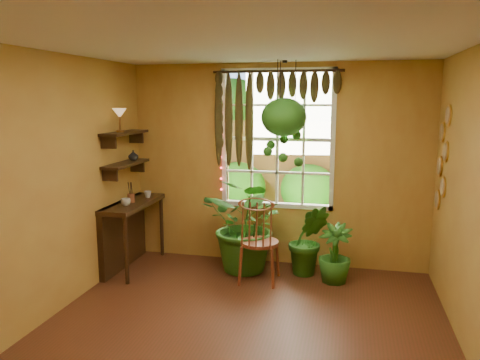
# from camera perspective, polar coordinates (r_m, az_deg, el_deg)

# --- Properties ---
(floor) EXTENTS (4.50, 4.50, 0.00)m
(floor) POSITION_cam_1_polar(r_m,az_deg,el_deg) (4.59, -0.31, -19.16)
(floor) COLOR #542718
(floor) RESTS_ON ground
(ceiling) EXTENTS (4.50, 4.50, 0.00)m
(ceiling) POSITION_cam_1_polar(r_m,az_deg,el_deg) (4.05, -0.34, 16.54)
(ceiling) COLOR silver
(ceiling) RESTS_ON wall_back
(wall_back) EXTENTS (4.00, 0.00, 4.00)m
(wall_back) POSITION_cam_1_polar(r_m,az_deg,el_deg) (6.29, 4.51, 1.78)
(wall_back) COLOR gold
(wall_back) RESTS_ON floor
(wall_left) EXTENTS (0.00, 4.50, 4.50)m
(wall_left) POSITION_cam_1_polar(r_m,az_deg,el_deg) (4.97, -23.35, -1.15)
(wall_left) COLOR gold
(wall_left) RESTS_ON floor
(window) EXTENTS (1.52, 0.10, 1.86)m
(window) POSITION_cam_1_polar(r_m,az_deg,el_deg) (6.28, 4.59, 4.98)
(window) COLOR white
(window) RESTS_ON wall_back
(valance_vine) EXTENTS (1.70, 0.12, 1.10)m
(valance_vine) POSITION_cam_1_polar(r_m,az_deg,el_deg) (6.15, 3.70, 10.27)
(valance_vine) COLOR #321C0D
(valance_vine) RESTS_ON window
(string_lights) EXTENTS (0.03, 0.03, 1.54)m
(string_lights) POSITION_cam_1_polar(r_m,az_deg,el_deg) (6.35, -2.35, 5.51)
(string_lights) COLOR #FF2633
(string_lights) RESTS_ON window
(wall_plates) EXTENTS (0.04, 0.32, 1.10)m
(wall_plates) POSITION_cam_1_polar(r_m,az_deg,el_deg) (5.83, 23.43, 2.35)
(wall_plates) COLOR #EFE3C3
(wall_plates) RESTS_ON wall_right
(counter_ledge) EXTENTS (0.40, 1.20, 0.90)m
(counter_ledge) POSITION_cam_1_polar(r_m,az_deg,el_deg) (6.42, -13.69, -5.58)
(counter_ledge) COLOR #321C0D
(counter_ledge) RESTS_ON floor
(shelf_lower) EXTENTS (0.25, 0.90, 0.04)m
(shelf_lower) POSITION_cam_1_polar(r_m,az_deg,el_deg) (6.24, -13.73, 1.93)
(shelf_lower) COLOR #321C0D
(shelf_lower) RESTS_ON wall_left
(shelf_upper) EXTENTS (0.25, 0.90, 0.04)m
(shelf_upper) POSITION_cam_1_polar(r_m,az_deg,el_deg) (6.20, -13.88, 5.59)
(shelf_upper) COLOR #321C0D
(shelf_upper) RESTS_ON wall_left
(backyard) EXTENTS (14.00, 10.00, 12.00)m
(backyard) POSITION_cam_1_polar(r_m,az_deg,el_deg) (10.84, 9.53, 4.70)
(backyard) COLOR #265618
(backyard) RESTS_ON ground
(windsor_chair) EXTENTS (0.47, 0.50, 1.25)m
(windsor_chair) POSITION_cam_1_polar(r_m,az_deg,el_deg) (5.80, 2.32, -8.94)
(windsor_chair) COLOR brown
(windsor_chair) RESTS_ON floor
(potted_plant_left) EXTENTS (1.41, 1.33, 1.25)m
(potted_plant_left) POSITION_cam_1_polar(r_m,az_deg,el_deg) (6.07, 1.04, -5.46)
(potted_plant_left) COLOR #255416
(potted_plant_left) RESTS_ON floor
(potted_plant_mid) EXTENTS (0.57, 0.49, 0.92)m
(potted_plant_mid) POSITION_cam_1_polar(r_m,az_deg,el_deg) (6.06, 8.36, -7.23)
(potted_plant_mid) COLOR #255416
(potted_plant_mid) RESTS_ON floor
(potted_plant_right) EXTENTS (0.49, 0.49, 0.73)m
(potted_plant_right) POSITION_cam_1_polar(r_m,az_deg,el_deg) (5.90, 11.46, -8.76)
(potted_plant_right) COLOR #255416
(potted_plant_right) RESTS_ON floor
(hanging_basket) EXTENTS (0.57, 0.57, 1.32)m
(hanging_basket) POSITION_cam_1_polar(r_m,az_deg,el_deg) (5.90, 5.36, 6.95)
(hanging_basket) COLOR black
(hanging_basket) RESTS_ON ceiling
(cup_a) EXTENTS (0.14, 0.14, 0.09)m
(cup_a) POSITION_cam_1_polar(r_m,az_deg,el_deg) (6.07, -13.75, -2.63)
(cup_a) COLOR silver
(cup_a) RESTS_ON counter_ledge
(cup_b) EXTENTS (0.13, 0.13, 0.09)m
(cup_b) POSITION_cam_1_polar(r_m,az_deg,el_deg) (6.51, -11.19, -1.72)
(cup_b) COLOR beige
(cup_b) RESTS_ON counter_ledge
(brush_jar) EXTENTS (0.09, 0.09, 0.34)m
(brush_jar) POSITION_cam_1_polar(r_m,az_deg,el_deg) (6.23, -13.17, -1.48)
(brush_jar) COLOR brown
(brush_jar) RESTS_ON counter_ledge
(shelf_vase) EXTENTS (0.16, 0.16, 0.14)m
(shelf_vase) POSITION_cam_1_polar(r_m,az_deg,el_deg) (6.41, -12.88, 2.94)
(shelf_vase) COLOR #B2AD99
(shelf_vase) RESTS_ON shelf_lower
(tiffany_lamp) EXTENTS (0.18, 0.18, 0.30)m
(tiffany_lamp) POSITION_cam_1_polar(r_m,az_deg,el_deg) (6.05, -14.47, 7.72)
(tiffany_lamp) COLOR brown
(tiffany_lamp) RESTS_ON shelf_upper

